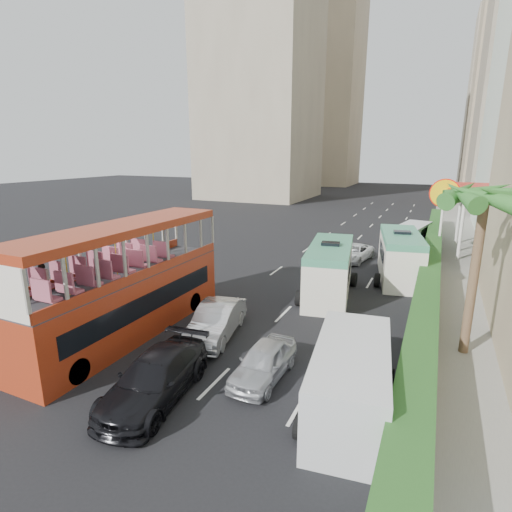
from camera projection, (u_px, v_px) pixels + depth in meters
The scene contains 18 objects.
ground_plane at pixel (248, 360), 15.94m from camera, with size 200.00×200.00×0.00m, color black.
double_decker_bus at pixel (127, 281), 17.72m from camera, with size 2.50×11.00×5.06m, color #9A2D14.
car_silver_lane_a at pixel (216, 337), 17.99m from camera, with size 1.60×4.58×1.51m, color #B9BCC1.
car_silver_lane_b at pixel (264, 378), 14.72m from camera, with size 1.52×3.77×1.28m, color #B9BCC1.
car_black at pixel (156, 398), 13.51m from camera, with size 2.08×5.12×1.49m, color black.
van_asset at pixel (353, 260), 30.61m from camera, with size 2.04×4.42×1.23m, color silver.
minibus_near at pixel (329, 270), 22.83m from camera, with size 2.25×6.75×2.99m, color silver.
minibus_far at pixel (400, 256), 25.83m from camera, with size 2.27×6.82×3.02m, color silver.
panel_van_near at pixel (351, 381), 12.50m from camera, with size 2.24×5.60×2.24m, color silver.
panel_van_far at pixel (412, 236), 34.81m from camera, with size 2.00×4.99×2.00m, color silver.
sidewalk at pixel (468, 248), 34.29m from camera, with size 6.00×120.00×0.18m, color #99968C.
kerb_wall at pixel (430, 271), 25.59m from camera, with size 0.30×44.00×1.00m, color silver.
hedge at pixel (431, 258), 25.38m from camera, with size 1.10×44.00×0.70m, color #2D6626.
palm_tree at pixel (474, 277), 15.47m from camera, with size 0.36×0.36×6.40m, color brown.
shell_station at pixel (489, 222), 31.45m from camera, with size 6.50×8.00×5.50m, color silver.
tower_far_b at pixel (500, 101), 95.54m from camera, with size 14.00×14.00×40.00m, color tan.
tower_left_a at pixel (261, 43), 67.44m from camera, with size 18.00×18.00×52.00m, color tan.
tower_left_b at pixel (326, 90), 98.18m from camera, with size 16.00×16.00×46.00m, color tan.
Camera 1 is at (6.26, -12.94, 8.06)m, focal length 28.00 mm.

